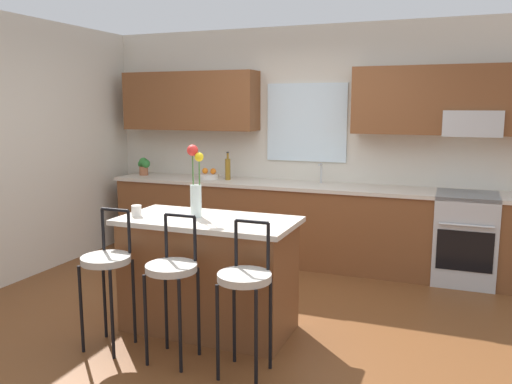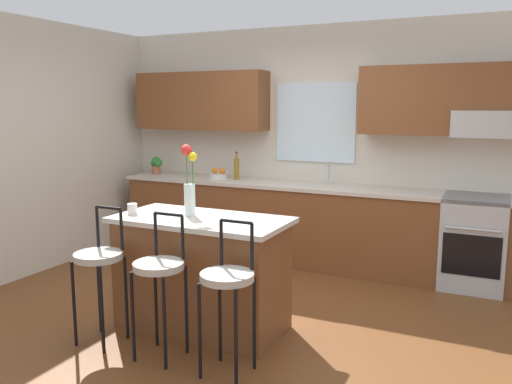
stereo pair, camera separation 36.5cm
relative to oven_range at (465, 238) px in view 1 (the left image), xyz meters
The scene contains 15 objects.
ground_plane 2.49m from the oven_range, 136.79° to the right, with size 14.00×14.00×0.00m, color brown.
wall_left 4.64m from the oven_range, 162.43° to the right, with size 0.12×4.60×2.70m, color beige.
back_wall_assembly 2.06m from the oven_range, 169.97° to the left, with size 5.60×0.50×2.70m.
counter_run 1.78m from the oven_range, behind, with size 4.56×0.64×0.92m.
sink_faucet 1.68m from the oven_range, behind, with size 0.02×0.13×0.23m.
oven_range is the anchor object (origin of this frame).
kitchen_island 2.77m from the oven_range, 133.99° to the right, with size 1.40×0.71×0.92m.
bar_stool_near 3.56m from the oven_range, 134.04° to the right, with size 0.36×0.36×1.04m.
bar_stool_middle 3.21m from the oven_range, 126.95° to the right, with size 0.36×0.36×1.04m.
bar_stool_far 2.91m from the oven_range, 118.24° to the right, with size 0.36×0.36×1.04m.
flower_vase 2.93m from the oven_range, 135.74° to the right, with size 0.13×0.09×0.58m.
mug_ceramic 3.32m from the oven_range, 139.40° to the right, with size 0.08×0.08×0.09m, color silver.
fruit_bowl_oranges 2.95m from the oven_range, behind, with size 0.24×0.24×0.13m.
bottle_olive_oil 2.73m from the oven_range, behind, with size 0.06×0.06×0.34m.
potted_plant_small 3.88m from the oven_range, behind, with size 0.18×0.12×0.22m.
Camera 1 is at (1.67, -3.93, 1.80)m, focal length 36.68 mm.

